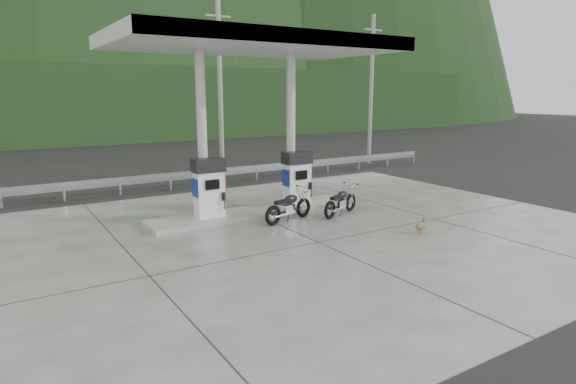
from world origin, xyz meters
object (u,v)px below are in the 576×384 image
gas_pump_left (209,188)px  motorcycle_left (289,207)px  duck (421,226)px  motorcycle_right (341,202)px  gas_pump_right (297,178)px

gas_pump_left → motorcycle_left: bearing=-30.7°
gas_pump_left → duck: gas_pump_left is taller
duck → motorcycle_right: bearing=84.7°
gas_pump_right → duck: bearing=-72.7°
gas_pump_left → motorcycle_left: size_ratio=0.97×
gas_pump_right → motorcycle_right: gas_pump_right is taller
motorcycle_left → motorcycle_right: bearing=-22.1°
motorcycle_left → motorcycle_right: (1.84, -0.24, -0.02)m
motorcycle_right → gas_pump_left: bearing=138.1°
motorcycle_left → duck: 3.96m
motorcycle_left → duck: motorcycle_left is taller
gas_pump_left → motorcycle_left: (2.09, -1.24, -0.61)m
motorcycle_left → motorcycle_right: size_ratio=1.05×
motorcycle_right → duck: bearing=-98.8°
gas_pump_right → motorcycle_left: bearing=-131.9°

